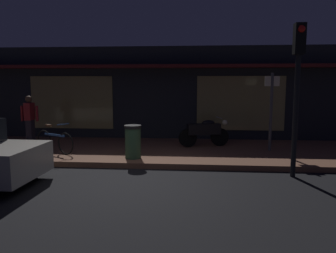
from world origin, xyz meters
TOP-DOWN VIEW (x-y plane):
  - ground_plane at (0.00, 0.00)m, footprint 60.00×60.00m
  - sidewalk_slab at (0.00, 3.00)m, footprint 18.00×4.00m
  - storefront_building at (0.00, 6.39)m, footprint 18.00×3.30m
  - motorcycle at (1.87, 3.52)m, footprint 1.67×0.68m
  - bicycle_parked at (-2.67, 2.08)m, footprint 1.47×0.84m
  - person_photographer at (-4.05, 3.33)m, footprint 0.61×0.39m
  - sign_post at (3.87, 2.99)m, footprint 0.44×0.09m
  - trash_bin at (-0.18, 1.60)m, footprint 0.48×0.48m
  - traffic_light_pole at (3.91, 0.60)m, footprint 0.24×0.33m

SIDE VIEW (x-z plane):
  - ground_plane at x=0.00m, z-range 0.00..0.00m
  - sidewalk_slab at x=0.00m, z-range 0.00..0.15m
  - bicycle_parked at x=-2.67m, z-range 0.05..0.96m
  - trash_bin at x=-0.18m, z-range 0.16..1.09m
  - motorcycle at x=1.87m, z-range 0.16..1.13m
  - person_photographer at x=-4.05m, z-range 0.19..1.86m
  - sign_post at x=3.87m, z-range 0.31..2.71m
  - storefront_building at x=0.00m, z-range 0.00..3.60m
  - traffic_light_pole at x=3.91m, z-range 0.68..4.28m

